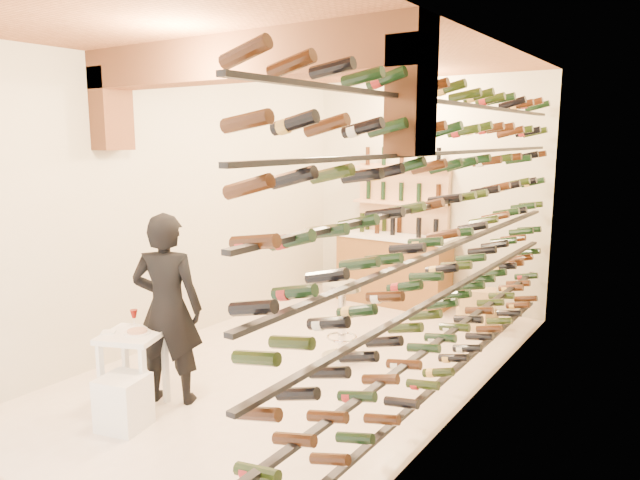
# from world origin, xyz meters

# --- Properties ---
(ground) EXTENTS (6.00, 6.00, 0.00)m
(ground) POSITION_xyz_m (0.00, 0.00, 0.00)
(ground) COLOR silver
(ground) RESTS_ON ground
(room_shell) EXTENTS (3.52, 6.02, 3.21)m
(room_shell) POSITION_xyz_m (0.00, -0.26, 2.25)
(room_shell) COLOR beige
(room_shell) RESTS_ON ground
(wine_rack) EXTENTS (0.32, 5.70, 2.56)m
(wine_rack) POSITION_xyz_m (1.53, 0.00, 1.55)
(wine_rack) COLOR black
(wine_rack) RESTS_ON ground
(back_counter) EXTENTS (1.70, 0.62, 1.29)m
(back_counter) POSITION_xyz_m (-0.30, 2.65, 0.53)
(back_counter) COLOR brown
(back_counter) RESTS_ON ground
(back_shelving) EXTENTS (1.40, 0.31, 2.73)m
(back_shelving) POSITION_xyz_m (-0.30, 2.89, 1.17)
(back_shelving) COLOR tan
(back_shelving) RESTS_ON ground
(tasting_table) EXTENTS (0.63, 0.63, 0.86)m
(tasting_table) POSITION_xyz_m (-0.64, -1.67, 0.58)
(tasting_table) COLOR white
(tasting_table) RESTS_ON ground
(white_stool) EXTENTS (0.43, 0.43, 0.44)m
(white_stool) POSITION_xyz_m (-0.45, -1.94, 0.22)
(white_stool) COLOR white
(white_stool) RESTS_ON ground
(person) EXTENTS (0.75, 0.66, 1.73)m
(person) POSITION_xyz_m (-0.52, -1.37, 0.87)
(person) COLOR black
(person) RESTS_ON ground
(chrome_barstool) EXTENTS (0.44, 0.44, 0.85)m
(chrome_barstool) POSITION_xyz_m (0.23, 0.38, 0.49)
(chrome_barstool) COLOR silver
(chrome_barstool) RESTS_ON ground
(crate_lower) EXTENTS (0.50, 0.41, 0.26)m
(crate_lower) POSITION_xyz_m (1.11, 2.20, 0.13)
(crate_lower) COLOR tan
(crate_lower) RESTS_ON ground
(crate_upper) EXTENTS (0.49, 0.40, 0.25)m
(crate_upper) POSITION_xyz_m (1.11, 2.20, 0.38)
(crate_upper) COLOR tan
(crate_upper) RESTS_ON crate_lower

